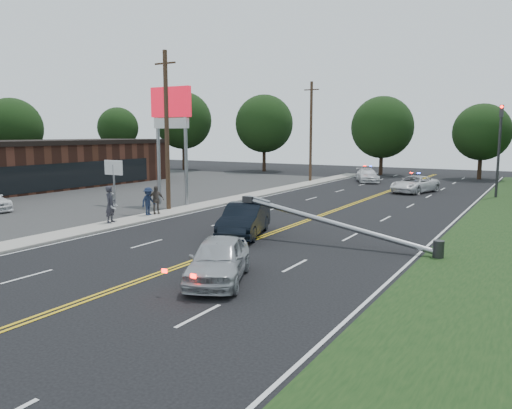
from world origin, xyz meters
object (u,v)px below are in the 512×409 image
Objects in this scene: pylon_sign at (171,117)px; emergency_a at (415,184)px; fallen_streetlight at (345,226)px; utility_pole_mid at (167,131)px; bystander_a at (110,204)px; bystander_b at (113,207)px; utility_pole_far at (311,132)px; bystander_d at (156,200)px; small_sign at (114,171)px; crashed_sedan at (244,220)px; emergency_b at (367,175)px; traffic_signal at (499,143)px; waiting_sedan at (219,259)px; bystander_c at (148,201)px.

pylon_sign reaches higher than emergency_a.
fallen_streetlight is 1.87× the size of emergency_a.
utility_pole_mid is at bearing 163.36° from fallen_streetlight.
bystander_a is (0.56, -5.44, -3.96)m from utility_pole_mid.
bystander_b reaches higher than emergency_a.
emergency_a is (11.30, -3.96, -4.39)m from utility_pole_far.
bystander_d is at bearing -102.27° from emergency_a.
small_sign reaches higher than crashed_sedan.
bystander_a is at bearing -125.40° from emergency_b.
traffic_signal is 26.29m from bystander_d.
bystander_c is at bearing 118.16° from waiting_sedan.
bystander_b is (-7.81, -0.99, 0.14)m from crashed_sedan.
waiting_sedan is (16.31, -11.03, -1.59)m from small_sign.
traffic_signal is at bearing 40.39° from pylon_sign.
bystander_a reaches higher than bystander_d.
fallen_streetlight is at bearing -100.60° from bystander_a.
crashed_sedan is at bearing -18.06° from small_sign.
pylon_sign reaches higher than fallen_streetlight.
small_sign is 26.66m from emergency_b.
crashed_sedan is 8.07m from bystander_d.
bystander_d is at bearing -130.23° from traffic_signal.
crashed_sedan is at bearing -102.90° from bystander_c.
small_sign is at bearing -141.10° from traffic_signal.
small_sign is 18.68m from fallen_streetlight.
bystander_d reaches higher than bystander_b.
bystander_b is (-0.01, 0.15, -0.19)m from bystander_a.
bystander_d is at bearing -18.40° from bystander_a.
bystander_c is (0.60, -2.50, -4.14)m from utility_pole_mid.
utility_pole_mid is at bearing 134.67° from crashed_sedan.
utility_pole_far is at bearing 77.69° from small_sign.
utility_pole_mid is 5.89× the size of bystander_d.
traffic_signal is 0.70× the size of utility_pole_mid.
traffic_signal is at bearing -39.44° from bystander_c.
bystander_b is (-12.83, -1.29, 0.01)m from fallen_streetlight.
bystander_d is (-16.85, -19.92, -3.24)m from traffic_signal.
bystander_c is at bearing -24.87° from small_sign.
waiting_sedan is at bearing -70.78° from utility_pole_far.
waiting_sedan is 14.18m from bystander_d.
bystander_d is (-4.45, -26.62, 0.29)m from emergency_b.
pylon_sign is 16.66m from fallen_streetlight.
bystander_a is 3.51m from bystander_d.
pylon_sign is 20.06m from utility_pole_far.
emergency_b is 2.75× the size of bystander_d.
crashed_sedan reaches higher than emergency_b.
bystander_b is at bearing -146.96° from bystander_d.
emergency_a is (16.10, 18.04, -1.64)m from small_sign.
fallen_streetlight is 14.58m from utility_pole_mid.
small_sign is at bearing -115.94° from emergency_a.
bystander_d is (0.10, 3.36, 0.04)m from bystander_b.
small_sign is at bearing 143.78° from crashed_sedan.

